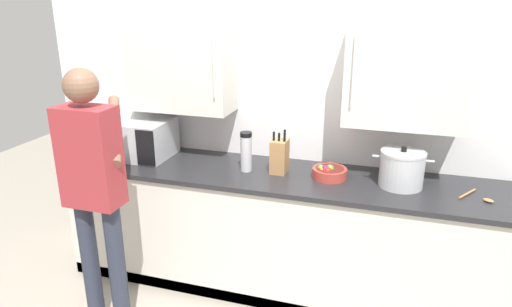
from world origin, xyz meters
name	(u,v)px	position (x,y,z in m)	size (l,w,h in m)	color
back_wall_tiled	(290,95)	(0.00, 0.97, 1.42)	(4.05, 0.44, 2.67)	white
counter_unit	(277,231)	(0.00, 0.64, 0.46)	(3.20, 0.69, 0.92)	beige
microwave_oven	(134,138)	(-1.17, 0.68, 1.06)	(0.52, 0.77, 0.29)	#B7BABF
fruit_bowl	(329,172)	(0.36, 0.66, 0.96)	(0.24, 0.24, 0.10)	#AD3D33
wooden_spoon	(478,197)	(1.29, 0.60, 0.93)	(0.21, 0.20, 0.02)	#A37547
stock_pot	(402,169)	(0.83, 0.66, 1.04)	(0.38, 0.29, 0.27)	#B7BABF
thermos_flask	(246,151)	(-0.23, 0.63, 1.06)	(0.09, 0.09, 0.29)	#B7BABF
knife_block	(280,156)	(0.00, 0.67, 1.04)	(0.11, 0.15, 0.32)	#A37547
person_figure	(93,183)	(-0.95, -0.14, 1.04)	(0.44, 0.59, 1.73)	#282D3D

